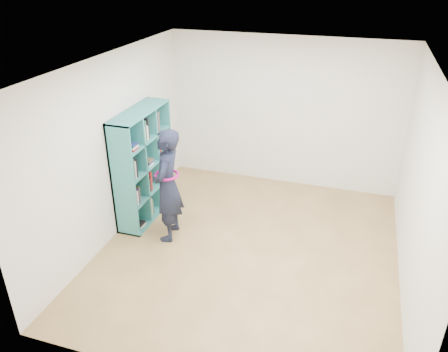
% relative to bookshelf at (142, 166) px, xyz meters
% --- Properties ---
extents(floor, '(4.50, 4.50, 0.00)m').
position_rel_bookshelf_xyz_m(floor, '(1.83, -0.45, -0.85)').
color(floor, olive).
rests_on(floor, ground).
extents(ceiling, '(4.50, 4.50, 0.00)m').
position_rel_bookshelf_xyz_m(ceiling, '(1.83, -0.45, 1.75)').
color(ceiling, white).
rests_on(ceiling, wall_back).
extents(wall_left, '(0.02, 4.50, 2.60)m').
position_rel_bookshelf_xyz_m(wall_left, '(-0.17, -0.45, 0.45)').
color(wall_left, silver).
rests_on(wall_left, floor).
extents(wall_right, '(0.02, 4.50, 2.60)m').
position_rel_bookshelf_xyz_m(wall_right, '(3.83, -0.45, 0.45)').
color(wall_right, silver).
rests_on(wall_right, floor).
extents(wall_back, '(4.00, 0.02, 2.60)m').
position_rel_bookshelf_xyz_m(wall_back, '(1.83, 1.80, 0.45)').
color(wall_back, silver).
rests_on(wall_back, floor).
extents(wall_front, '(4.00, 0.02, 2.60)m').
position_rel_bookshelf_xyz_m(wall_front, '(1.83, -2.70, 0.45)').
color(wall_front, silver).
rests_on(wall_front, floor).
extents(bookshelf, '(0.38, 1.30, 1.73)m').
position_rel_bookshelf_xyz_m(bookshelf, '(0.00, 0.00, 0.00)').
color(bookshelf, '#287D71').
rests_on(bookshelf, floor).
extents(person, '(0.48, 0.66, 1.67)m').
position_rel_bookshelf_xyz_m(person, '(0.63, -0.44, -0.01)').
color(person, black).
rests_on(person, floor).
extents(smartphone, '(0.05, 0.10, 0.13)m').
position_rel_bookshelf_xyz_m(smartphone, '(0.49, -0.38, 0.10)').
color(smartphone, silver).
rests_on(smartphone, person).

